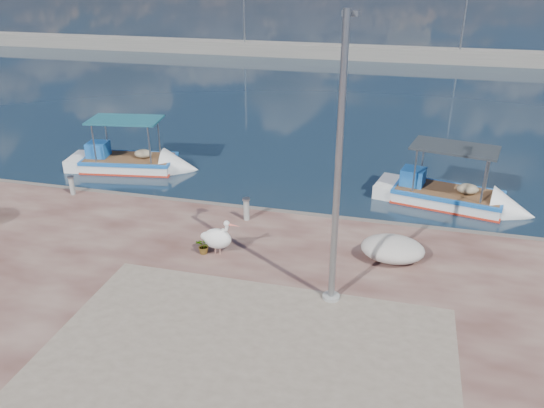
{
  "coord_description": "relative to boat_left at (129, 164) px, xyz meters",
  "views": [
    {
      "loc": [
        3.8,
        -11.08,
        8.37
      ],
      "look_at": [
        0.0,
        3.8,
        1.3
      ],
      "focal_mm": 35.0,
      "sensor_mm": 36.0,
      "label": 1
    }
  ],
  "objects": [
    {
      "name": "potted_plant",
      "position": [
        6.25,
        -6.99,
        0.55
      ],
      "size": [
        0.55,
        0.51,
        0.5
      ],
      "primitive_type": "imported",
      "rotation": [
        0.0,
        0.0,
        -0.28
      ],
      "color": "#33722D",
      "rests_on": "quay"
    },
    {
      "name": "ground",
      "position": [
        7.74,
        -8.59,
        -0.21
      ],
      "size": [
        1400.0,
        1400.0,
        0.0
      ],
      "primitive_type": "plane",
      "color": "#162635",
      "rests_on": "ground"
    },
    {
      "name": "boat_right",
      "position": [
        13.39,
        -0.36,
        -0.0
      ],
      "size": [
        5.71,
        2.89,
        2.63
      ],
      "rotation": [
        0.0,
        0.0,
        -0.21
      ],
      "color": "white",
      "rests_on": "ground"
    },
    {
      "name": "bollard_far",
      "position": [
        -0.03,
        -4.1,
        0.68
      ],
      "size": [
        0.24,
        0.24,
        0.72
      ],
      "color": "gray",
      "rests_on": "quay"
    },
    {
      "name": "breakwater",
      "position": [
        7.74,
        31.41,
        0.4
      ],
      "size": [
        120.0,
        2.2,
        7.5
      ],
      "color": "gray",
      "rests_on": "ground"
    },
    {
      "name": "pelican",
      "position": [
        6.65,
        -6.91,
        0.82
      ],
      "size": [
        1.15,
        0.56,
        1.12
      ],
      "rotation": [
        0.0,
        0.0,
        0.05
      ],
      "color": "tan",
      "rests_on": "quay"
    },
    {
      "name": "net_pile_d",
      "position": [
        11.62,
        -5.96,
        0.63
      ],
      "size": [
        1.82,
        1.36,
        0.68
      ],
      "primitive_type": "ellipsoid",
      "color": "beige",
      "rests_on": "quay"
    },
    {
      "name": "boat_left",
      "position": [
        0.0,
        0.0,
        0.0
      ],
      "size": [
        5.67,
        2.6,
        2.63
      ],
      "rotation": [
        0.0,
        0.0,
        0.15
      ],
      "color": "white",
      "rests_on": "ground"
    },
    {
      "name": "quay_patch",
      "position": [
        8.74,
        -11.59,
        0.3
      ],
      "size": [
        9.0,
        7.0,
        0.01
      ],
      "primitive_type": "cube",
      "color": "gray",
      "rests_on": "quay"
    },
    {
      "name": "lamp_post",
      "position": [
        10.21,
        -8.32,
        3.59
      ],
      "size": [
        0.44,
        0.96,
        7.0
      ],
      "color": "gray",
      "rests_on": "quay"
    },
    {
      "name": "bollard_near",
      "position": [
        6.8,
        -4.53,
        0.72
      ],
      "size": [
        0.26,
        0.26,
        0.78
      ],
      "color": "gray",
      "rests_on": "quay"
    }
  ]
}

